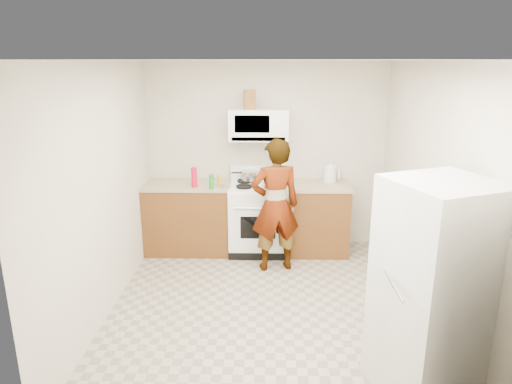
{
  "coord_description": "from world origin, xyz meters",
  "views": [
    {
      "loc": [
        -0.0,
        -4.29,
        2.49
      ],
      "look_at": [
        -0.11,
        0.55,
        1.1
      ],
      "focal_mm": 32.0,
      "sensor_mm": 36.0,
      "label": 1
    }
  ],
  "objects_px": {
    "microwave": "(259,124)",
    "saucepan": "(249,176)",
    "fridge": "(434,292)",
    "gas_range": "(258,217)",
    "kettle": "(330,174)",
    "person": "(275,206)"
  },
  "relations": [
    {
      "from": "fridge",
      "to": "saucepan",
      "type": "bearing_deg",
      "value": 95.5
    },
    {
      "from": "gas_range",
      "to": "person",
      "type": "relative_size",
      "value": 0.69
    },
    {
      "from": "fridge",
      "to": "saucepan",
      "type": "xyz_separation_m",
      "value": [
        -1.47,
        2.86,
        0.16
      ]
    },
    {
      "from": "microwave",
      "to": "kettle",
      "type": "distance_m",
      "value": 1.16
    },
    {
      "from": "microwave",
      "to": "saucepan",
      "type": "distance_m",
      "value": 0.7
    },
    {
      "from": "person",
      "to": "microwave",
      "type": "bearing_deg",
      "value": -85.4
    },
    {
      "from": "gas_range",
      "to": "kettle",
      "type": "relative_size",
      "value": 5.54
    },
    {
      "from": "gas_range",
      "to": "microwave",
      "type": "relative_size",
      "value": 1.49
    },
    {
      "from": "gas_range",
      "to": "saucepan",
      "type": "distance_m",
      "value": 0.56
    },
    {
      "from": "person",
      "to": "gas_range",
      "type": "bearing_deg",
      "value": -81.66
    },
    {
      "from": "saucepan",
      "to": "gas_range",
      "type": "bearing_deg",
      "value": -48.46
    },
    {
      "from": "gas_range",
      "to": "kettle",
      "type": "xyz_separation_m",
      "value": [
        0.96,
        0.16,
        0.55
      ]
    },
    {
      "from": "fridge",
      "to": "saucepan",
      "type": "height_order",
      "value": "fridge"
    },
    {
      "from": "person",
      "to": "saucepan",
      "type": "bearing_deg",
      "value": -76.7
    },
    {
      "from": "microwave",
      "to": "fridge",
      "type": "relative_size",
      "value": 0.45
    },
    {
      "from": "person",
      "to": "kettle",
      "type": "distance_m",
      "value": 1.05
    },
    {
      "from": "fridge",
      "to": "kettle",
      "type": "relative_size",
      "value": 8.34
    },
    {
      "from": "microwave",
      "to": "person",
      "type": "bearing_deg",
      "value": -72.55
    },
    {
      "from": "person",
      "to": "saucepan",
      "type": "distance_m",
      "value": 0.8
    },
    {
      "from": "microwave",
      "to": "kettle",
      "type": "xyz_separation_m",
      "value": [
        0.96,
        0.03,
        -0.66
      ]
    },
    {
      "from": "fridge",
      "to": "kettle",
      "type": "bearing_deg",
      "value": 75.96
    },
    {
      "from": "kettle",
      "to": "saucepan",
      "type": "distance_m",
      "value": 1.08
    }
  ]
}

